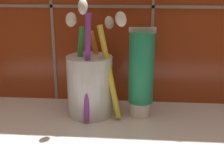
% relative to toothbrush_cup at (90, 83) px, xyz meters
% --- Properties ---
extents(sink_counter, '(0.70, 0.29, 0.02)m').
position_rel_toothbrush_cup_xyz_m(sink_counter, '(0.08, -0.08, -0.06)').
color(sink_counter, silver).
rests_on(sink_counter, ground).
extents(toothbrush_cup, '(0.10, 0.11, 0.19)m').
position_rel_toothbrush_cup_xyz_m(toothbrush_cup, '(0.00, 0.00, 0.00)').
color(toothbrush_cup, silver).
rests_on(toothbrush_cup, sink_counter).
extents(toothpaste_tube, '(0.04, 0.04, 0.15)m').
position_rel_toothbrush_cup_xyz_m(toothpaste_tube, '(0.08, 0.00, 0.02)').
color(toothpaste_tube, white).
rests_on(toothpaste_tube, sink_counter).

